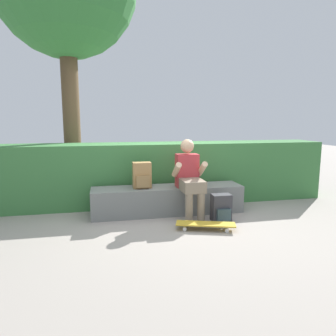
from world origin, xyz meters
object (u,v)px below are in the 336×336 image
(bench_main, at_px, (168,200))
(backpack_on_ground, at_px, (221,208))
(person_skater, at_px, (189,176))
(skateboard_near_person, at_px, (206,224))
(backpack_on_bench, at_px, (142,176))

(bench_main, xyz_separation_m, backpack_on_ground, (0.69, -0.56, -0.02))
(person_skater, bearing_deg, skateboard_near_person, -85.22)
(skateboard_near_person, height_order, backpack_on_bench, backpack_on_bench)
(backpack_on_bench, relative_size, backpack_on_ground, 1.00)
(backpack_on_bench, bearing_deg, skateboard_near_person, -48.27)
(person_skater, relative_size, backpack_on_bench, 2.95)
(person_skater, distance_m, backpack_on_ground, 0.68)
(skateboard_near_person, xyz_separation_m, backpack_on_ground, (0.34, 0.30, 0.12))
(person_skater, relative_size, skateboard_near_person, 1.43)
(bench_main, relative_size, backpack_on_ground, 5.96)
(skateboard_near_person, bearing_deg, backpack_on_ground, 41.44)
(backpack_on_bench, xyz_separation_m, backpack_on_ground, (1.10, -0.55, -0.43))
(bench_main, xyz_separation_m, backpack_on_bench, (-0.41, -0.01, 0.41))
(skateboard_near_person, distance_m, backpack_on_bench, 1.26)
(skateboard_near_person, bearing_deg, person_skater, 94.78)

